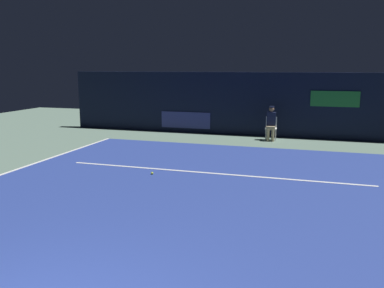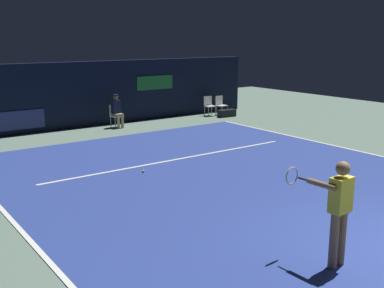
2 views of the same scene
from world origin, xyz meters
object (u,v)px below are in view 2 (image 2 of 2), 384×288
(courtside_chair_near, at_px, (221,104))
(courtside_chair_far, at_px, (209,105))
(line_judge_on_chair, at_px, (117,110))
(tennis_player, at_px, (338,207))
(tennis_ball, at_px, (143,171))
(equipment_bag, at_px, (227,113))

(courtside_chair_near, xyz_separation_m, courtside_chair_far, (-0.54, 0.19, 0.00))
(line_judge_on_chair, height_order, courtside_chair_near, line_judge_on_chair)
(tennis_player, distance_m, line_judge_on_chair, 12.71)
(courtside_chair_far, height_order, tennis_ball, courtside_chair_far)
(courtside_chair_near, relative_size, equipment_bag, 1.05)
(tennis_player, bearing_deg, courtside_chair_far, 59.81)
(courtside_chair_near, bearing_deg, line_judge_on_chair, 179.08)
(tennis_player, bearing_deg, courtside_chair_near, 57.63)
(courtside_chair_near, distance_m, courtside_chair_far, 0.57)
(tennis_player, bearing_deg, equipment_bag, 56.75)
(courtside_chair_far, bearing_deg, line_judge_on_chair, -178.79)
(tennis_ball, bearing_deg, tennis_player, -91.45)
(courtside_chair_far, relative_size, tennis_ball, 12.94)
(line_judge_on_chair, distance_m, tennis_ball, 6.64)
(tennis_player, distance_m, tennis_ball, 6.36)
(tennis_ball, distance_m, equipment_bag, 9.40)
(tennis_player, xyz_separation_m, courtside_chair_near, (7.84, 12.37, -0.49))
(equipment_bag, bearing_deg, courtside_chair_far, 126.60)
(courtside_chair_far, distance_m, tennis_ball, 9.51)
(courtside_chair_near, bearing_deg, tennis_ball, -141.65)
(line_judge_on_chair, bearing_deg, courtside_chair_near, -0.92)
(tennis_ball, bearing_deg, line_judge_on_chair, 68.86)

